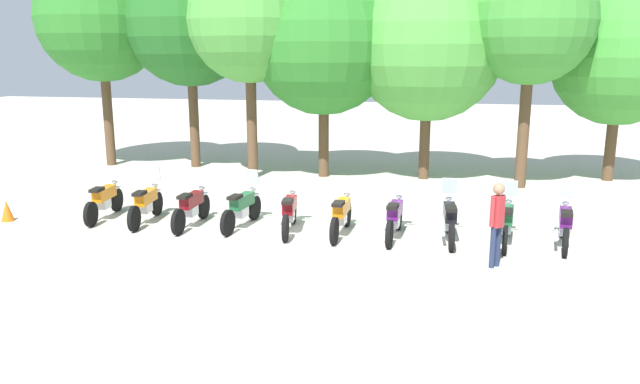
# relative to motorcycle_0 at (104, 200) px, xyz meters

# --- Properties ---
(ground_plane) EXTENTS (80.00, 80.00, 0.00)m
(ground_plane) POSITION_rel_motorcycle_0_xyz_m (5.73, -0.15, -0.50)
(ground_plane) COLOR #BCB7A8
(motorcycle_0) EXTENTS (0.62, 2.19, 0.99)m
(motorcycle_0) POSITION_rel_motorcycle_0_xyz_m (0.00, 0.00, 0.00)
(motorcycle_0) COLOR black
(motorcycle_0) RESTS_ON ground_plane
(motorcycle_1) EXTENTS (0.62, 2.19, 1.37)m
(motorcycle_1) POSITION_rel_motorcycle_0_xyz_m (1.27, -0.15, 0.01)
(motorcycle_1) COLOR black
(motorcycle_1) RESTS_ON ground_plane
(motorcycle_2) EXTENTS (0.62, 2.19, 0.99)m
(motorcycle_2) POSITION_rel_motorcycle_0_xyz_m (2.55, -0.22, 0.00)
(motorcycle_2) COLOR black
(motorcycle_2) RESTS_ON ground_plane
(motorcycle_3) EXTENTS (0.64, 2.19, 1.37)m
(motorcycle_3) POSITION_rel_motorcycle_0_xyz_m (3.83, -0.04, 0.01)
(motorcycle_3) COLOR black
(motorcycle_3) RESTS_ON ground_plane
(motorcycle_4) EXTENTS (0.62, 2.18, 1.37)m
(motorcycle_4) POSITION_rel_motorcycle_0_xyz_m (5.09, -0.19, 0.01)
(motorcycle_4) COLOR black
(motorcycle_4) RESTS_ON ground_plane
(motorcycle_5) EXTENTS (0.62, 2.19, 0.99)m
(motorcycle_5) POSITION_rel_motorcycle_0_xyz_m (6.37, -0.19, 0.00)
(motorcycle_5) COLOR black
(motorcycle_5) RESTS_ON ground_plane
(motorcycle_6) EXTENTS (0.62, 2.19, 1.37)m
(motorcycle_6) POSITION_rel_motorcycle_0_xyz_m (7.64, -0.17, 0.01)
(motorcycle_6) COLOR black
(motorcycle_6) RESTS_ON ground_plane
(motorcycle_7) EXTENTS (0.62, 2.19, 1.37)m
(motorcycle_7) POSITION_rel_motorcycle_0_xyz_m (8.91, -0.12, 0.01)
(motorcycle_7) COLOR black
(motorcycle_7) RESTS_ON ground_plane
(motorcycle_8) EXTENTS (0.65, 2.19, 1.37)m
(motorcycle_8) POSITION_rel_motorcycle_0_xyz_m (10.19, -0.11, 0.01)
(motorcycle_8) COLOR black
(motorcycle_8) RESTS_ON ground_plane
(motorcycle_9) EXTENTS (0.68, 2.18, 1.37)m
(motorcycle_9) POSITION_rel_motorcycle_0_xyz_m (11.46, -0.03, 0.01)
(motorcycle_9) COLOR black
(motorcycle_9) RESTS_ON ground_plane
(person_0) EXTENTS (0.33, 0.36, 1.75)m
(person_0) POSITION_rel_motorcycle_0_xyz_m (9.83, -1.80, 0.53)
(person_0) COLOR #232D4C
(person_0) RESTS_ON ground_plane
(tree_0) EXTENTS (4.71, 4.71, 7.89)m
(tree_0) POSITION_rel_motorcycle_0_xyz_m (-4.02, 7.24, 5.02)
(tree_0) COLOR brown
(tree_0) RESTS_ON ground_plane
(tree_1) EXTENTS (4.83, 4.83, 7.86)m
(tree_1) POSITION_rel_motorcycle_0_xyz_m (-0.65, 7.57, 4.92)
(tree_1) COLOR brown
(tree_1) RESTS_ON ground_plane
(tree_2) EXTENTS (4.13, 4.13, 7.39)m
(tree_2) POSITION_rel_motorcycle_0_xyz_m (2.14, 6.03, 4.80)
(tree_2) COLOR brown
(tree_2) RESTS_ON ground_plane
(tree_3) EXTENTS (4.89, 4.89, 7.06)m
(tree_3) POSITION_rel_motorcycle_0_xyz_m (4.54, 6.72, 4.10)
(tree_3) COLOR brown
(tree_3) RESTS_ON ground_plane
(tree_4) EXTENTS (5.09, 5.09, 7.08)m
(tree_4) POSITION_rel_motorcycle_0_xyz_m (8.02, 7.05, 4.02)
(tree_4) COLOR brown
(tree_4) RESTS_ON ground_plane
(tree_5) EXTENTS (3.90, 3.90, 7.17)m
(tree_5) POSITION_rel_motorcycle_0_xyz_m (11.15, 6.24, 4.69)
(tree_5) COLOR brown
(tree_5) RESTS_ON ground_plane
(tree_6) EXTENTS (4.48, 4.48, 6.37)m
(tree_6) POSITION_rel_motorcycle_0_xyz_m (14.22, 8.01, 3.62)
(tree_6) COLOR brown
(tree_6) RESTS_ON ground_plane
(traffic_cone) EXTENTS (0.32, 0.32, 0.55)m
(traffic_cone) POSITION_rel_motorcycle_0_xyz_m (-2.35, -0.76, -0.23)
(traffic_cone) COLOR orange
(traffic_cone) RESTS_ON ground_plane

